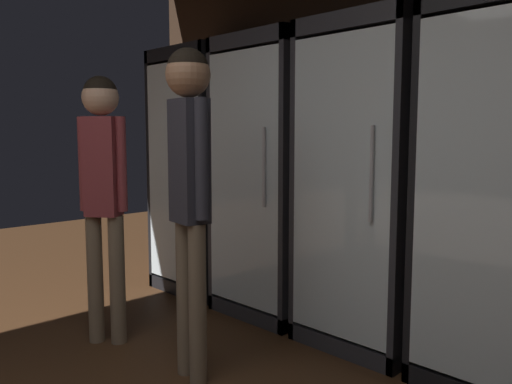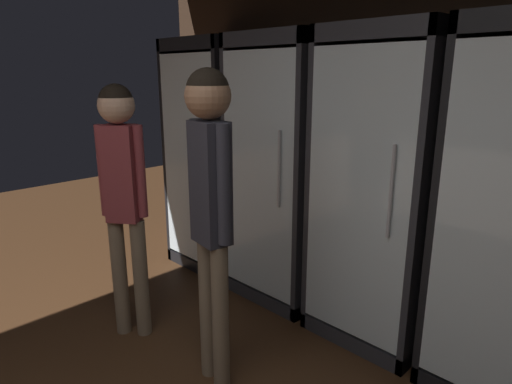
{
  "view_description": "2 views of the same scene",
  "coord_description": "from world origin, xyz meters",
  "px_view_note": "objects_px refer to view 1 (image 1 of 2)",
  "views": [
    {
      "loc": [
        1.3,
        0.0,
        1.26
      ],
      "look_at": [
        -1.41,
        2.63,
        0.84
      ],
      "focal_mm": 36.44,
      "sensor_mm": 36.0,
      "label": 1
    },
    {
      "loc": [
        0.86,
        0.24,
        1.65
      ],
      "look_at": [
        -1.3,
        2.39,
        0.82
      ],
      "focal_mm": 30.82,
      "sensor_mm": 36.0,
      "label": 2
    }
  ],
  "objects_px": {
    "shopper_far": "(188,165)",
    "cooler_center": "(377,187)",
    "cooler_left": "(282,180)",
    "cooler_far_left": "(211,174)",
    "shopper_near": "(102,175)"
  },
  "relations": [
    {
      "from": "cooler_left",
      "to": "shopper_far",
      "type": "bearing_deg",
      "value": -69.58
    },
    {
      "from": "cooler_center",
      "to": "shopper_near",
      "type": "bearing_deg",
      "value": -132.28
    },
    {
      "from": "cooler_far_left",
      "to": "cooler_left",
      "type": "distance_m",
      "value": 0.78
    },
    {
      "from": "shopper_far",
      "to": "cooler_left",
      "type": "bearing_deg",
      "value": 110.42
    },
    {
      "from": "cooler_far_left",
      "to": "shopper_far",
      "type": "bearing_deg",
      "value": -43.16
    },
    {
      "from": "cooler_left",
      "to": "shopper_far",
      "type": "relative_size",
      "value": 1.14
    },
    {
      "from": "cooler_left",
      "to": "cooler_center",
      "type": "bearing_deg",
      "value": -0.01
    },
    {
      "from": "cooler_left",
      "to": "cooler_far_left",
      "type": "bearing_deg",
      "value": -179.92
    },
    {
      "from": "cooler_far_left",
      "to": "shopper_far",
      "type": "height_order",
      "value": "cooler_far_left"
    },
    {
      "from": "cooler_far_left",
      "to": "shopper_near",
      "type": "relative_size",
      "value": 1.2
    },
    {
      "from": "cooler_far_left",
      "to": "cooler_center",
      "type": "bearing_deg",
      "value": 0.04
    },
    {
      "from": "shopper_far",
      "to": "cooler_center",
      "type": "bearing_deg",
      "value": 72.11
    },
    {
      "from": "cooler_far_left",
      "to": "cooler_center",
      "type": "xyz_separation_m",
      "value": [
        1.57,
        0.0,
        0.0
      ]
    },
    {
      "from": "cooler_far_left",
      "to": "shopper_near",
      "type": "height_order",
      "value": "cooler_far_left"
    },
    {
      "from": "cooler_left",
      "to": "cooler_center",
      "type": "distance_m",
      "value": 0.78
    }
  ]
}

